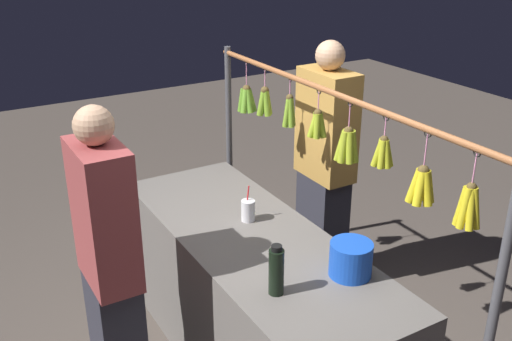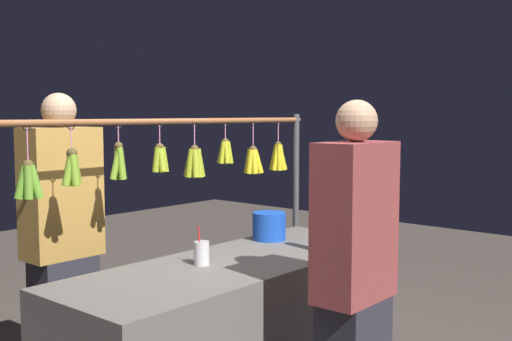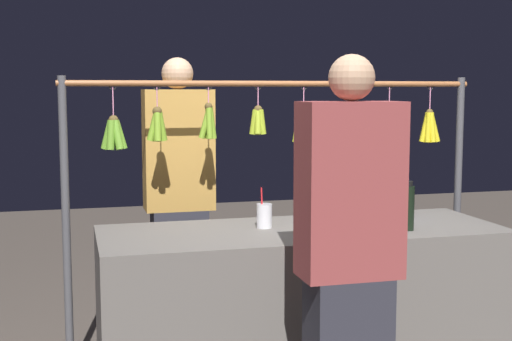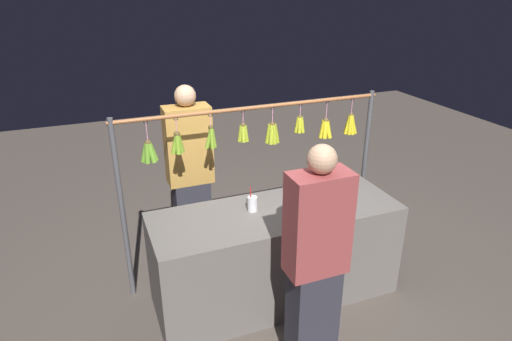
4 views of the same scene
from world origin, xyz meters
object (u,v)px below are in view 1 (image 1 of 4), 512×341
at_px(water_bottle, 276,271).
at_px(blue_bucket, 351,259).
at_px(drink_cup, 248,210).
at_px(customer_person, 110,273).
at_px(vendor_person, 325,171).

distance_m(water_bottle, blue_bucket, 0.39).
relative_size(water_bottle, drink_cup, 1.20).
bearing_deg(customer_person, blue_bucket, -121.77).
bearing_deg(drink_cup, blue_bucket, -168.64).
bearing_deg(water_bottle, drink_cup, -19.60).
xyz_separation_m(drink_cup, vendor_person, (0.32, -0.78, -0.05)).
relative_size(blue_bucket, vendor_person, 0.12).
distance_m(water_bottle, vendor_person, 1.43).
relative_size(water_bottle, vendor_person, 0.14).
relative_size(water_bottle, customer_person, 0.15).
bearing_deg(drink_cup, customer_person, 97.99).
bearing_deg(customer_person, drink_cup, -82.01).
xyz_separation_m(water_bottle, drink_cup, (0.68, -0.24, -0.06)).
bearing_deg(water_bottle, vendor_person, -45.53).
height_order(blue_bucket, vendor_person, vendor_person).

